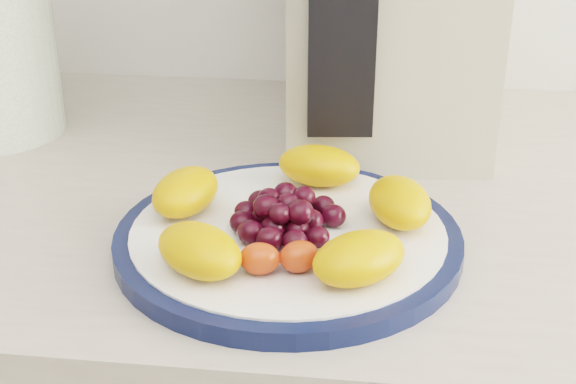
# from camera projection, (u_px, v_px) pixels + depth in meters

# --- Properties ---
(plate_rim) EXTENTS (0.28, 0.28, 0.01)m
(plate_rim) POSITION_uv_depth(u_px,v_px,m) (288.00, 240.00, 0.64)
(plate_rim) COLOR #0E183D
(plate_rim) RESTS_ON counter
(plate_face) EXTENTS (0.25, 0.25, 0.02)m
(plate_face) POSITION_uv_depth(u_px,v_px,m) (288.00, 239.00, 0.64)
(plate_face) COLOR white
(plate_face) RESTS_ON counter
(fruit_plate) EXTENTS (0.24, 0.23, 0.04)m
(fruit_plate) POSITION_uv_depth(u_px,v_px,m) (290.00, 213.00, 0.63)
(fruit_plate) COLOR orange
(fruit_plate) RESTS_ON plate_face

